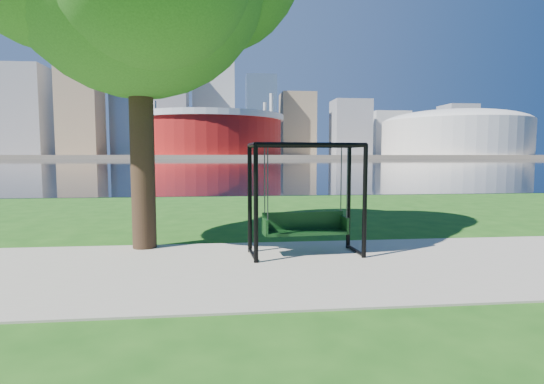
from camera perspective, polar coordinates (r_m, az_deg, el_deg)
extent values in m
plane|color=#1E5114|center=(7.67, 0.44, -9.26)|extent=(900.00, 900.00, 0.00)
cube|color=#9E937F|center=(7.18, 0.90, -10.11)|extent=(120.00, 4.00, 0.03)
cube|color=black|center=(109.40, -5.72, 3.97)|extent=(900.00, 180.00, 0.02)
cube|color=#937F60|center=(313.38, -6.02, 4.79)|extent=(900.00, 228.00, 2.00)
cylinder|color=maroon|center=(242.81, -8.38, 7.55)|extent=(80.00, 80.00, 22.00)
cylinder|color=silver|center=(243.43, -8.41, 9.78)|extent=(83.00, 83.00, 3.00)
cylinder|color=silver|center=(262.95, -0.97, 8.49)|extent=(2.00, 2.00, 32.00)
cylinder|color=silver|center=(265.23, -15.43, 8.28)|extent=(2.00, 2.00, 32.00)
cylinder|color=silver|center=(227.88, -16.98, 8.82)|extent=(2.00, 2.00, 32.00)
cylinder|color=silver|center=(225.22, -0.08, 9.08)|extent=(2.00, 2.00, 32.00)
cylinder|color=beige|center=(278.04, 23.27, 6.66)|extent=(84.00, 84.00, 20.00)
ellipsoid|color=beige|center=(278.52, 23.33, 8.51)|extent=(84.00, 84.00, 15.12)
cube|color=gray|center=(347.94, -30.15, 9.44)|extent=(28.00, 28.00, 62.00)
cube|color=#998466|center=(325.98, -24.39, 12.32)|extent=(26.00, 26.00, 88.00)
cube|color=slate|center=(342.82, -18.19, 12.72)|extent=(30.00, 24.00, 95.00)
cube|color=gray|center=(316.89, -13.48, 11.39)|extent=(24.00, 24.00, 72.00)
cube|color=silver|center=(344.85, -7.79, 11.61)|extent=(32.00, 28.00, 80.00)
cube|color=slate|center=(319.76, -1.52, 10.20)|extent=(22.00, 22.00, 58.00)
cube|color=#998466|center=(337.90, 3.42, 9.06)|extent=(26.00, 26.00, 48.00)
cube|color=gray|center=(336.99, 10.50, 8.49)|extent=(28.00, 24.00, 42.00)
cube|color=silver|center=(373.44, 15.32, 7.58)|extent=(30.00, 26.00, 36.00)
cube|color=gray|center=(377.00, 23.61, 7.62)|extent=(24.00, 24.00, 40.00)
cube|color=#998466|center=(410.48, 27.44, 6.67)|extent=(26.00, 26.00, 32.00)
sphere|color=#998466|center=(335.72, -24.70, 20.37)|extent=(10.00, 10.00, 10.00)
cylinder|color=black|center=(7.26, -2.18, -1.76)|extent=(0.09, 0.09, 2.07)
cylinder|color=black|center=(7.79, 12.37, -1.41)|extent=(0.09, 0.09, 2.07)
cylinder|color=black|center=(8.06, -3.00, -1.10)|extent=(0.09, 0.09, 2.07)
cylinder|color=black|center=(8.54, 10.27, -0.83)|extent=(0.09, 0.09, 2.07)
cylinder|color=black|center=(7.42, 5.42, 6.36)|extent=(1.98, 0.23, 0.08)
cylinder|color=black|center=(8.20, 3.87, 6.24)|extent=(1.98, 0.23, 0.08)
cylinder|color=black|center=(7.62, -2.64, 6.34)|extent=(0.14, 0.81, 0.08)
cylinder|color=black|center=(7.83, -2.58, -8.42)|extent=(0.12, 0.81, 0.06)
cylinder|color=black|center=(8.12, 11.39, 6.16)|extent=(0.14, 0.81, 0.08)
cylinder|color=black|center=(8.32, 11.16, -7.70)|extent=(0.12, 0.81, 0.06)
cube|color=black|center=(7.94, 4.52, -5.46)|extent=(1.60, 0.52, 0.05)
cube|color=black|center=(8.07, 4.21, -3.86)|extent=(1.57, 0.16, 0.34)
cube|color=black|center=(7.76, -0.92, -4.74)|extent=(0.07, 0.41, 0.31)
cube|color=black|center=(8.15, 9.71, -4.35)|extent=(0.07, 0.41, 0.31)
cylinder|color=#3A3A40|center=(7.50, -0.58, 1.04)|extent=(0.02, 0.02, 1.30)
cylinder|color=#3A3A40|center=(7.89, 10.09, 1.16)|extent=(0.02, 0.02, 1.30)
cylinder|color=#3A3A40|center=(7.83, -0.99, 1.21)|extent=(0.02, 0.02, 1.30)
cylinder|color=#3A3A40|center=(8.21, 9.28, 1.32)|extent=(0.02, 0.02, 1.30)
cylinder|color=black|center=(8.81, -17.10, 7.77)|extent=(0.47, 0.47, 4.70)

